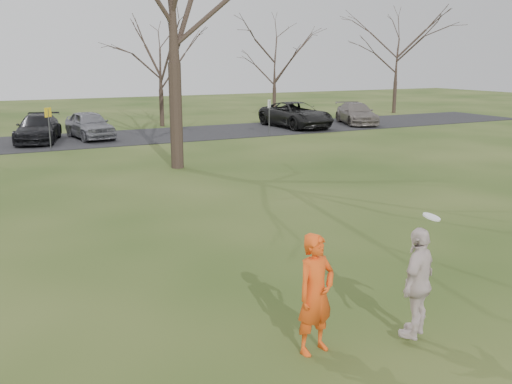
% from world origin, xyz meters
% --- Properties ---
extents(ground, '(120.00, 120.00, 0.00)m').
position_xyz_m(ground, '(0.00, 0.00, 0.00)').
color(ground, '#1E380F').
rests_on(ground, ground).
extents(parking_strip, '(62.00, 6.50, 0.04)m').
position_xyz_m(parking_strip, '(0.00, 25.00, 0.02)').
color(parking_strip, black).
rests_on(parking_strip, ground).
extents(player_defender, '(0.75, 0.56, 1.85)m').
position_xyz_m(player_defender, '(-1.10, -0.12, 0.93)').
color(player_defender, '#F04D13').
rests_on(player_defender, ground).
extents(car_3, '(3.17, 5.22, 1.41)m').
position_xyz_m(car_3, '(-2.17, 25.27, 0.75)').
color(car_3, black).
rests_on(car_3, parking_strip).
extents(car_4, '(2.31, 4.61, 1.51)m').
position_xyz_m(car_4, '(0.52, 25.35, 0.79)').
color(car_4, slate).
rests_on(car_4, parking_strip).
extents(car_6, '(2.91, 5.89, 1.61)m').
position_xyz_m(car_6, '(13.42, 24.72, 0.84)').
color(car_6, black).
rests_on(car_6, parking_strip).
extents(car_7, '(3.45, 5.20, 1.40)m').
position_xyz_m(car_7, '(18.04, 24.47, 0.74)').
color(car_7, slate).
rests_on(car_7, parking_strip).
extents(catching_play, '(1.11, 0.86, 1.99)m').
position_xyz_m(catching_play, '(0.47, -0.56, 0.98)').
color(catching_play, beige).
rests_on(catching_play, ground).
extents(sign_yellow, '(0.35, 0.35, 2.08)m').
position_xyz_m(sign_yellow, '(-2.00, 22.00, 1.45)').
color(sign_yellow, '#47474C').
rests_on(sign_yellow, ground).
extents(sign_white, '(0.35, 0.35, 2.08)m').
position_xyz_m(sign_white, '(10.00, 22.00, 1.45)').
color(sign_white, '#47474C').
rests_on(sign_white, ground).
extents(small_tree_row, '(55.00, 5.90, 8.50)m').
position_xyz_m(small_tree_row, '(4.38, 30.06, 3.89)').
color(small_tree_row, '#352821').
rests_on(small_tree_row, ground).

